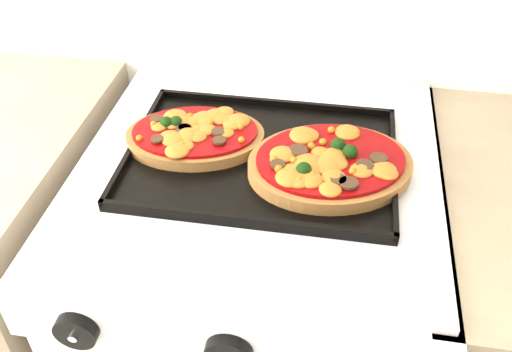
% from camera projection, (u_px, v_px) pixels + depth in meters
% --- Properties ---
extents(stove, '(0.60, 0.60, 0.91)m').
position_uv_depth(stove, '(259.00, 325.00, 1.23)').
color(stove, white).
rests_on(stove, floor).
extents(control_panel, '(0.60, 0.02, 0.09)m').
position_uv_depth(control_panel, '(221.00, 339.00, 0.74)').
color(control_panel, white).
rests_on(control_panel, stove).
extents(knob_left, '(0.06, 0.02, 0.06)m').
position_uv_depth(knob_left, '(76.00, 331.00, 0.75)').
color(knob_left, black).
rests_on(knob_left, control_panel).
extents(baking_tray, '(0.43, 0.32, 0.02)m').
position_uv_depth(baking_tray, '(261.00, 156.00, 0.93)').
color(baking_tray, black).
rests_on(baking_tray, stove).
extents(pizza_left, '(0.26, 0.20, 0.03)m').
position_uv_depth(pizza_left, '(195.00, 134.00, 0.95)').
color(pizza_left, '#A36B38').
rests_on(pizza_left, baking_tray).
extents(pizza_right, '(0.30, 0.26, 0.04)m').
position_uv_depth(pizza_right, '(330.00, 163.00, 0.89)').
color(pizza_right, '#A36B38').
rests_on(pizza_right, baking_tray).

